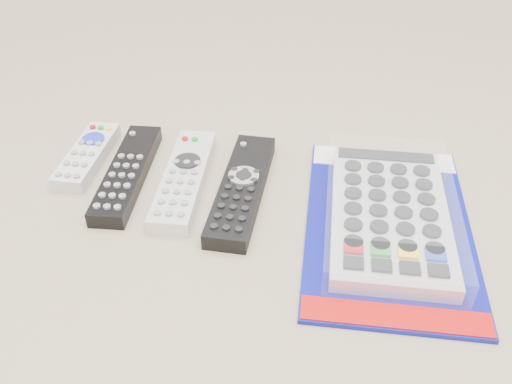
% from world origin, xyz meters
% --- Properties ---
extents(remote_small_grey, '(0.05, 0.15, 0.02)m').
position_xyz_m(remote_small_grey, '(-0.22, 0.03, 0.01)').
color(remote_small_grey, silver).
rests_on(remote_small_grey, ground).
extents(remote_slim_black, '(0.06, 0.21, 0.02)m').
position_xyz_m(remote_slim_black, '(-0.15, 0.00, 0.01)').
color(remote_slim_black, black).
rests_on(remote_slim_black, ground).
extents(remote_silver_dvd, '(0.07, 0.21, 0.02)m').
position_xyz_m(remote_silver_dvd, '(-0.07, 0.00, 0.01)').
color(remote_silver_dvd, silver).
rests_on(remote_silver_dvd, ground).
extents(remote_large_black, '(0.05, 0.22, 0.02)m').
position_xyz_m(remote_large_black, '(0.01, -0.00, 0.01)').
color(remote_large_black, black).
rests_on(remote_large_black, ground).
extents(jumbo_remote_packaged, '(0.21, 0.33, 0.04)m').
position_xyz_m(jumbo_remote_packaged, '(0.19, -0.03, 0.02)').
color(jumbo_remote_packaged, navy).
rests_on(jumbo_remote_packaged, ground).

